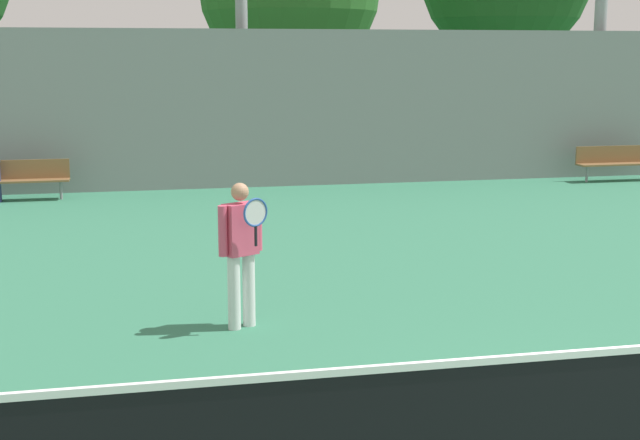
% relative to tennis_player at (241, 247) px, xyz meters
% --- Properties ---
extents(tennis_player, '(0.53, 0.51, 1.62)m').
position_rel_tennis_player_xyz_m(tennis_player, '(0.00, 0.00, 0.00)').
color(tennis_player, silver).
rests_on(tennis_player, ground_plane).
extents(bench_courtside_far, '(2.07, 0.40, 0.83)m').
position_rel_tennis_player_xyz_m(bench_courtside_far, '(10.23, 9.68, -0.41)').
color(bench_courtside_far, brown).
rests_on(bench_courtside_far, ground_plane).
extents(bench_by_gate, '(1.86, 0.40, 0.83)m').
position_rel_tennis_player_xyz_m(bench_by_gate, '(-3.32, 9.68, -0.41)').
color(bench_by_gate, brown).
rests_on(bench_by_gate, ground_plane).
extents(back_fence, '(30.61, 0.06, 3.53)m').
position_rel_tennis_player_xyz_m(back_fence, '(2.29, 10.49, 0.85)').
color(back_fence, gray).
rests_on(back_fence, ground_plane).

